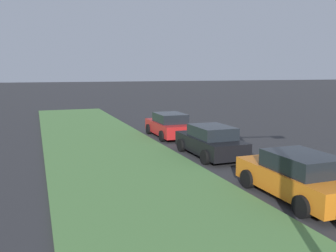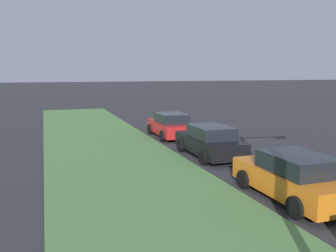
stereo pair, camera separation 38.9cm
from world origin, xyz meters
TOP-DOWN VIEW (x-y plane):
  - grass_median at (10.00, 7.96)m, footprint 60.00×6.00m
  - parked_car_orange at (11.03, 3.62)m, footprint 4.32×2.06m
  - parked_car_black at (17.06, 3.57)m, footprint 4.30×2.02m
  - parked_car_red at (22.49, 3.60)m, footprint 4.33×2.07m

SIDE VIEW (x-z plane):
  - grass_median at x=10.00m, z-range 0.00..0.12m
  - parked_car_orange at x=11.03m, z-range -0.02..1.45m
  - parked_car_black at x=17.06m, z-range -0.02..1.45m
  - parked_car_red at x=22.49m, z-range -0.02..1.45m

